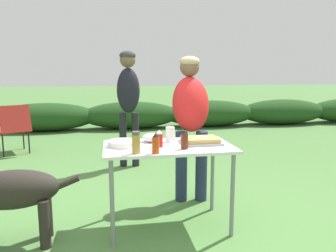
# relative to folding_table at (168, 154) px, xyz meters

# --- Properties ---
(ground_plane) EXTENTS (60.00, 60.00, 0.00)m
(ground_plane) POSITION_rel_folding_table_xyz_m (0.00, 0.00, -0.66)
(ground_plane) COLOR #4C7A3D
(shrub_hedge) EXTENTS (14.40, 0.90, 0.65)m
(shrub_hedge) POSITION_rel_folding_table_xyz_m (0.00, 5.23, -0.34)
(shrub_hedge) COLOR #1E4219
(shrub_hedge) RESTS_ON ground
(folding_table) EXTENTS (1.10, 0.64, 0.74)m
(folding_table) POSITION_rel_folding_table_xyz_m (0.00, 0.00, 0.00)
(folding_table) COLOR white
(folding_table) RESTS_ON ground
(food_tray) EXTENTS (0.35, 0.26, 0.06)m
(food_tray) POSITION_rel_folding_table_xyz_m (0.29, 0.02, 0.10)
(food_tray) COLOR #9E9EA3
(food_tray) RESTS_ON folding_table
(plate_stack) EXTENTS (0.26, 0.26, 0.05)m
(plate_stack) POSITION_rel_folding_table_xyz_m (-0.39, 0.04, 0.10)
(plate_stack) COLOR white
(plate_stack) RESTS_ON folding_table
(mixing_bowl) EXTENTS (0.18, 0.18, 0.08)m
(mixing_bowl) POSITION_rel_folding_table_xyz_m (-0.12, 0.17, 0.12)
(mixing_bowl) COLOR silver
(mixing_bowl) RESTS_ON folding_table
(paper_cup_stack) EXTENTS (0.08, 0.08, 0.13)m
(paper_cup_stack) POSITION_rel_folding_table_xyz_m (0.04, 0.14, 0.14)
(paper_cup_stack) COLOR white
(paper_cup_stack) RESTS_ON folding_table
(bbq_sauce_bottle) EXTENTS (0.06, 0.06, 0.16)m
(bbq_sauce_bottle) POSITION_rel_folding_table_xyz_m (0.11, -0.15, 0.15)
(bbq_sauce_bottle) COLOR #562314
(bbq_sauce_bottle) RESTS_ON folding_table
(hot_sauce_bottle) EXTENTS (0.06, 0.06, 0.16)m
(hot_sauce_bottle) POSITION_rel_folding_table_xyz_m (-0.14, -0.26, 0.15)
(hot_sauce_bottle) COLOR #CC4214
(hot_sauce_bottle) RESTS_ON folding_table
(ketchup_bottle) EXTENTS (0.06, 0.06, 0.15)m
(ketchup_bottle) POSITION_rel_folding_table_xyz_m (-0.09, -0.04, 0.15)
(ketchup_bottle) COLOR red
(ketchup_bottle) RESTS_ON folding_table
(spice_jar) EXTENTS (0.07, 0.07, 0.17)m
(spice_jar) POSITION_rel_folding_table_xyz_m (-0.29, -0.23, 0.16)
(spice_jar) COLOR #B2893D
(spice_jar) RESTS_ON folding_table
(standing_person_with_beanie) EXTENTS (0.44, 0.52, 1.53)m
(standing_person_with_beanie) POSITION_rel_folding_table_xyz_m (0.36, 0.65, 0.28)
(standing_person_with_beanie) COLOR #232D4C
(standing_person_with_beanie) RESTS_ON ground
(standing_person_in_olive_jacket) EXTENTS (0.34, 0.26, 1.65)m
(standing_person_in_olive_jacket) POSITION_rel_folding_table_xyz_m (-0.23, 1.97, 0.39)
(standing_person_in_olive_jacket) COLOR black
(standing_person_in_olive_jacket) RESTS_ON ground
(dog) EXTENTS (1.10, 0.36, 0.69)m
(dog) POSITION_rel_folding_table_xyz_m (-1.31, -0.12, -0.21)
(dog) COLOR #28231E
(dog) RESTS_ON ground
(camp_chair_green_behind_table) EXTENTS (0.67, 0.73, 0.83)m
(camp_chair_green_behind_table) POSITION_rel_folding_table_xyz_m (-2.08, 3.02, -0.20)
(camp_chair_green_behind_table) COLOR maroon
(camp_chair_green_behind_table) RESTS_ON ground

